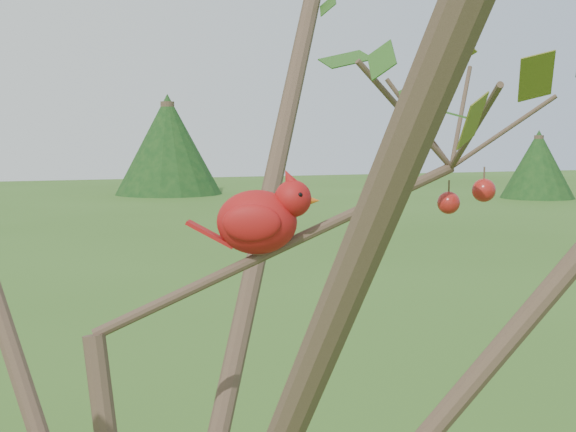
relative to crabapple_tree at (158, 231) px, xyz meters
name	(u,v)px	position (x,y,z in m)	size (l,w,h in m)	color
crabapple_tree	(158,231)	(0.00, 0.00, 0.00)	(2.35, 2.05, 2.95)	#403022
cardinal	(261,219)	(0.19, 0.10, 0.00)	(0.21, 0.14, 0.15)	#A8180E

